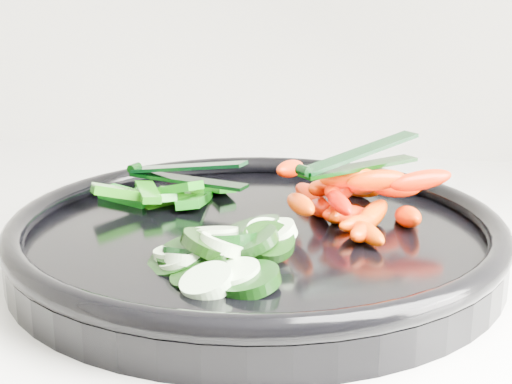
# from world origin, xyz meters

# --- Properties ---
(veggie_tray) EXTENTS (0.50, 0.50, 0.04)m
(veggie_tray) POSITION_xyz_m (-0.34, 1.62, 0.95)
(veggie_tray) COLOR black
(veggie_tray) RESTS_ON counter
(cucumber_pile) EXTENTS (0.11, 0.12, 0.04)m
(cucumber_pile) POSITION_xyz_m (-0.35, 1.55, 0.96)
(cucumber_pile) COLOR black
(cucumber_pile) RESTS_ON veggie_tray
(carrot_pile) EXTENTS (0.14, 0.16, 0.05)m
(carrot_pile) POSITION_xyz_m (-0.27, 1.66, 0.97)
(carrot_pile) COLOR #F35700
(carrot_pile) RESTS_ON veggie_tray
(pepper_pile) EXTENTS (0.12, 0.11, 0.04)m
(pepper_pile) POSITION_xyz_m (-0.43, 1.68, 0.96)
(pepper_pile) COLOR #0A7112
(pepper_pile) RESTS_ON veggie_tray
(tong_carrot) EXTENTS (0.09, 0.09, 0.02)m
(tong_carrot) POSITION_xyz_m (-0.27, 1.66, 1.00)
(tong_carrot) COLOR black
(tong_carrot) RESTS_ON carrot_pile
(tong_pepper) EXTENTS (0.11, 0.04, 0.02)m
(tong_pepper) POSITION_xyz_m (-0.42, 1.69, 0.98)
(tong_pepper) COLOR black
(tong_pepper) RESTS_ON pepper_pile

